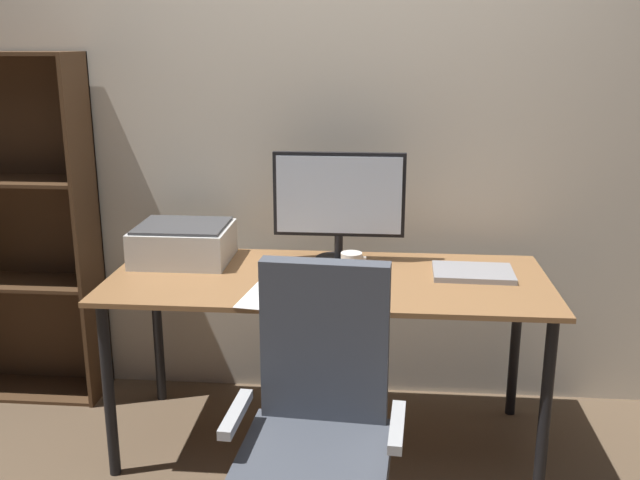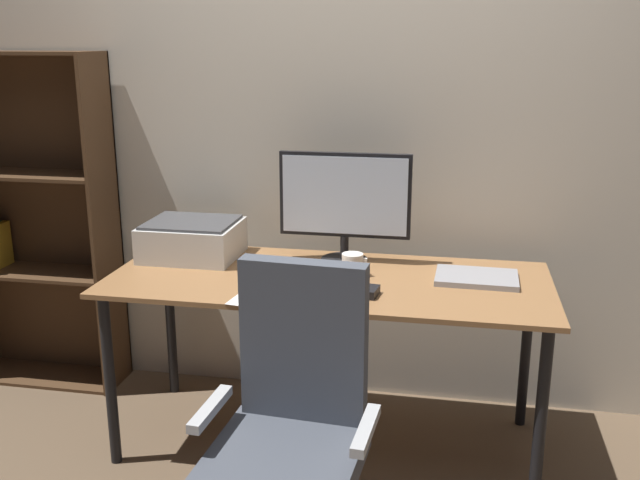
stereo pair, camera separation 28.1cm
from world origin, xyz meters
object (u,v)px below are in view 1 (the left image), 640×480
at_px(bookshelf, 8,233).
at_px(mouse, 375,290).
at_px(coffee_mug, 352,264).
at_px(desk, 328,295).
at_px(monitor, 339,200).
at_px(keyboard, 322,291).
at_px(printer, 183,243).
at_px(laptop, 473,273).
at_px(office_chair, 318,446).

bearing_deg(bookshelf, mouse, -17.82).
bearing_deg(bookshelf, coffee_mug, -11.57).
height_order(mouse, coffee_mug, coffee_mug).
distance_m(desk, monitor, 0.41).
xyz_separation_m(desk, mouse, (0.19, -0.18, 0.09)).
relative_size(monitor, keyboard, 1.92).
bearing_deg(printer, bookshelf, 167.42).
distance_m(printer, bookshelf, 0.91).
bearing_deg(monitor, mouse, -68.50).
relative_size(keyboard, laptop, 0.91).
xyz_separation_m(printer, office_chair, (0.67, -0.96, -0.36)).
distance_m(monitor, coffee_mug, 0.30).
relative_size(mouse, laptop, 0.30).
height_order(laptop, office_chair, office_chair).
height_order(monitor, bookshelf, bookshelf).
height_order(office_chair, bookshelf, bookshelf).
bearing_deg(desk, keyboard, -92.22).
distance_m(mouse, printer, 0.90).
bearing_deg(office_chair, printer, 128.73).
bearing_deg(desk, bookshelf, 166.41).
xyz_separation_m(laptop, printer, (-1.22, 0.09, 0.07)).
distance_m(desk, coffee_mug, 0.16).
height_order(desk, coffee_mug, coffee_mug).
relative_size(mouse, office_chair, 0.10).
height_order(keyboard, office_chair, office_chair).
relative_size(coffee_mug, printer, 0.26).
xyz_separation_m(desk, laptop, (0.58, 0.08, 0.09)).
distance_m(keyboard, mouse, 0.20).
xyz_separation_m(coffee_mug, printer, (-0.73, 0.13, 0.03)).
bearing_deg(coffee_mug, bookshelf, 168.43).
relative_size(mouse, bookshelf, 0.06).
xyz_separation_m(coffee_mug, bookshelf, (-1.62, 0.33, 0.00)).
height_order(printer, bookshelf, bookshelf).
distance_m(laptop, printer, 1.22).
bearing_deg(monitor, desk, -97.10).
height_order(monitor, printer, monitor).
distance_m(coffee_mug, office_chair, 0.89).
distance_m(monitor, printer, 0.69).
relative_size(desk, keyboard, 6.07).
xyz_separation_m(monitor, office_chair, (0.00, -1.02, -0.55)).
relative_size(desk, coffee_mug, 17.17).
bearing_deg(office_chair, monitor, 94.04).
xyz_separation_m(monitor, bookshelf, (-1.56, 0.14, -0.22)).
distance_m(coffee_mug, laptop, 0.49).
relative_size(keyboard, bookshelf, 0.18).
bearing_deg(laptop, printer, 177.28).
relative_size(mouse, printer, 0.24).
distance_m(keyboard, office_chair, 0.67).
bearing_deg(office_chair, desk, 96.14).
height_order(coffee_mug, bookshelf, bookshelf).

